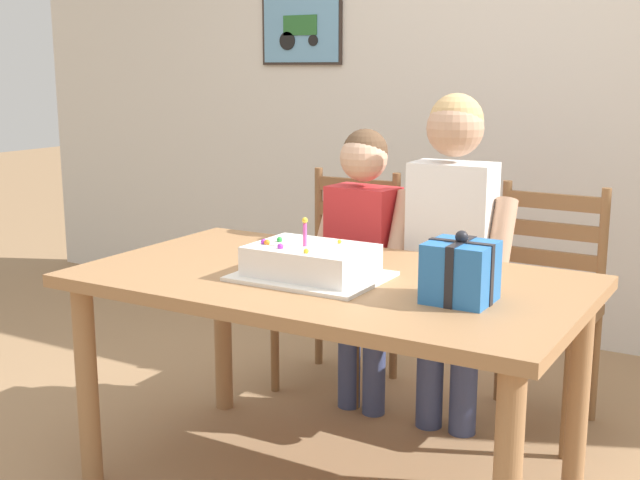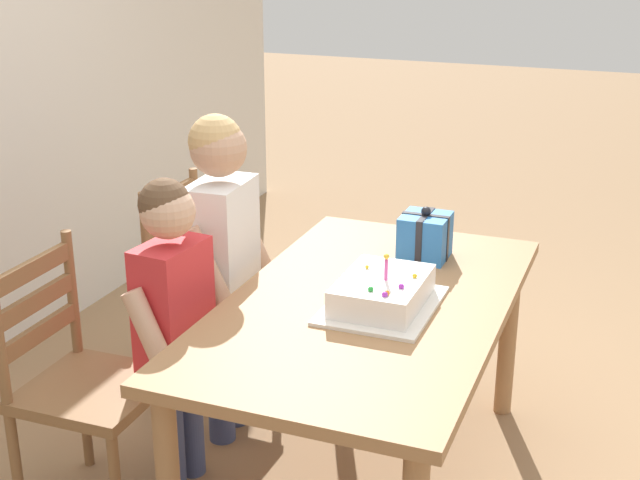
# 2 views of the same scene
# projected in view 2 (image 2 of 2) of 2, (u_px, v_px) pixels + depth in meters

# --- Properties ---
(dining_table) EXTENTS (1.56, 0.89, 0.72)m
(dining_table) POSITION_uv_depth(u_px,v_px,m) (367.00, 326.00, 2.94)
(dining_table) COLOR #9E7047
(dining_table) RESTS_ON ground
(birthday_cake) EXTENTS (0.44, 0.34, 0.19)m
(birthday_cake) POSITION_uv_depth(u_px,v_px,m) (382.00, 293.00, 2.85)
(birthday_cake) COLOR white
(birthday_cake) RESTS_ON dining_table
(gift_box_red_large) EXTENTS (0.18, 0.18, 0.20)m
(gift_box_red_large) POSITION_uv_depth(u_px,v_px,m) (425.00, 236.00, 3.25)
(gift_box_red_large) COLOR #286BB7
(gift_box_red_large) RESTS_ON dining_table
(chair_left) EXTENTS (0.43, 0.43, 0.92)m
(chair_left) POSITION_uv_depth(u_px,v_px,m) (82.00, 383.00, 2.91)
(chair_left) COLOR brown
(chair_left) RESTS_ON ground
(chair_right) EXTENTS (0.43, 0.43, 0.92)m
(chair_right) POSITION_uv_depth(u_px,v_px,m) (206.00, 288.00, 3.66)
(chair_right) COLOR brown
(chair_right) RESTS_ON ground
(child_older) EXTENTS (0.47, 0.27, 1.27)m
(child_older) POSITION_uv_depth(u_px,v_px,m) (223.00, 248.00, 3.25)
(child_older) COLOR #38426B
(child_older) RESTS_ON ground
(child_younger) EXTENTS (0.42, 0.25, 1.13)m
(child_younger) POSITION_uv_depth(u_px,v_px,m) (174.00, 306.00, 2.96)
(child_younger) COLOR #38426B
(child_younger) RESTS_ON ground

